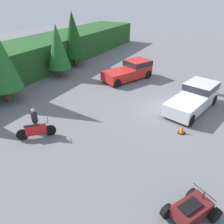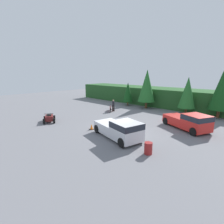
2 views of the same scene
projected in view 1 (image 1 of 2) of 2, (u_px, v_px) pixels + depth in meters
The scene contains 11 objects.
ground_plane at pixel (167, 111), 16.23m from camera, with size 80.00×80.00×0.00m, color slate.
hillside_backdrop at pixel (14, 62), 22.15m from camera, with size 44.00×6.00×3.05m.
tree_mid_right at pixel (58, 47), 21.29m from camera, with size 2.29×2.29×5.21m.
tree_right at pixel (73, 35), 24.35m from camera, with size 2.65×2.65×6.03m.
pickup_truck_red at pixel (131, 70), 21.78m from camera, with size 5.41×3.94×1.77m.
pickup_truck_second at pixel (195, 96), 16.30m from camera, with size 5.48×3.22×1.77m.
dirt_bike at pixel (36, 131), 13.12m from camera, with size 1.72×1.70×1.14m.
quad_atv at pixel (191, 211), 8.39m from camera, with size 2.43×2.16×1.15m.
rider_person at pixel (35, 120), 13.26m from camera, with size 0.51×0.51×1.76m.
traffic_cone at pixel (182, 130), 13.64m from camera, with size 0.42×0.42×0.55m.
steel_barrel at pixel (211, 89), 18.81m from camera, with size 0.58×0.58×0.88m.
Camera 1 is at (-14.42, -3.20, 7.86)m, focal length 35.00 mm.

